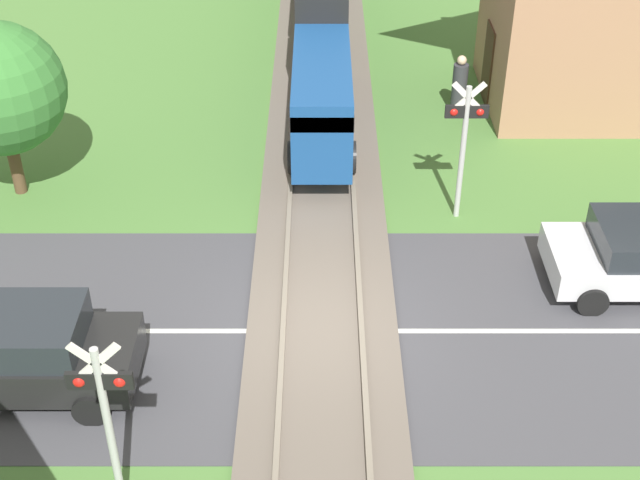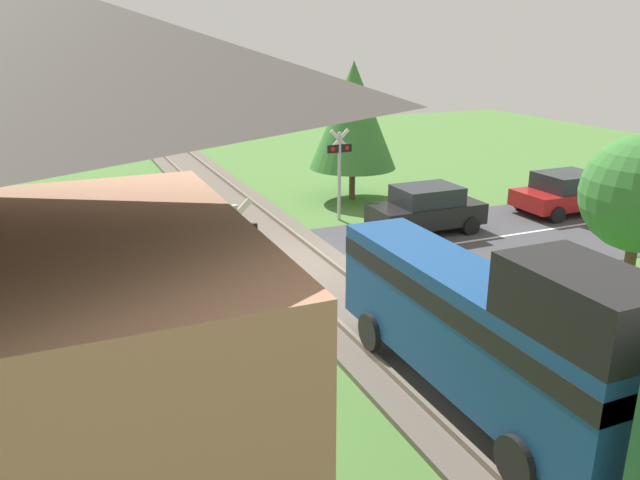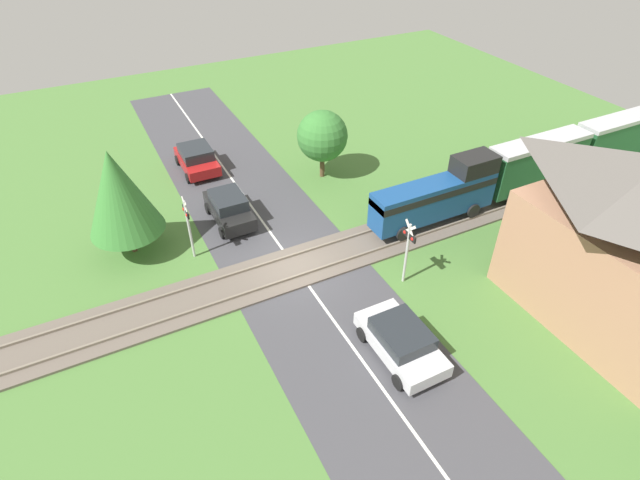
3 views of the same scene
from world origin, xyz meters
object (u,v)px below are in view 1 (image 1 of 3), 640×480
Objects in this scene: car_near_crossing at (22,352)px; pedestrian_by_station at (457,87)px; crossing_signal_east_approach at (462,133)px; crossing_signal_west_approach at (103,407)px.

pedestrian_by_station is at bearing 50.37° from car_near_crossing.
car_near_crossing is 9.70m from crossing_signal_east_approach.
car_near_crossing is at bearing -129.63° from pedestrian_by_station.
pedestrian_by_station is at bearing 82.58° from crossing_signal_east_approach.
car_near_crossing is 13.54m from pedestrian_by_station.
crossing_signal_west_approach is 9.87m from crossing_signal_east_approach.
crossing_signal_east_approach is 2.01× the size of pedestrian_by_station.
car_near_crossing is 2.33× the size of pedestrian_by_station.
crossing_signal_east_approach is 5.27m from pedestrian_by_station.
pedestrian_by_station is (0.66, 5.05, -1.33)m from crossing_signal_east_approach.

